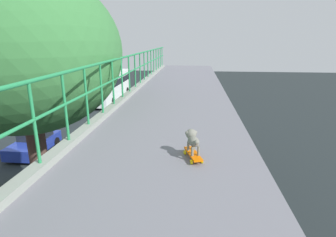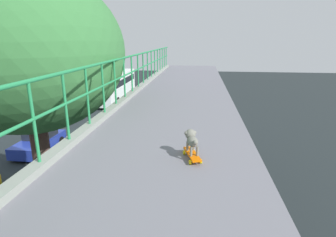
{
  "view_description": "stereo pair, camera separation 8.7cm",
  "coord_description": "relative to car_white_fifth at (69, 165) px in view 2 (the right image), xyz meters",
  "views": [
    {
      "loc": [
        1.74,
        -3.07,
        7.15
      ],
      "look_at": [
        1.32,
        1.25,
        5.87
      ],
      "focal_mm": 28.95,
      "sensor_mm": 36.0,
      "label": 1
    },
    {
      "loc": [
        1.83,
        -3.06,
        7.15
      ],
      "look_at": [
        1.32,
        1.25,
        5.87
      ],
      "focal_mm": 28.95,
      "sensor_mm": 36.0,
      "label": 2
    }
  ],
  "objects": [
    {
      "name": "overpass_deck",
      "position": [
        6.2,
        -9.37,
        4.54
      ],
      "size": [
        3.06,
        29.48,
        0.48
      ],
      "color": "slate",
      "rests_on": "bridge_pier"
    },
    {
      "name": "green_railing",
      "position": [
        4.72,
        -9.37,
        5.05
      ],
      "size": [
        0.2,
        28.01,
        1.2
      ],
      "color": "gray",
      "rests_on": "overpass_deck"
    },
    {
      "name": "car_white_fifth",
      "position": [
        0.0,
        0.0,
        0.0
      ],
      "size": [
        1.74,
        3.93,
        1.45
      ],
      "color": "white",
      "rests_on": "ground"
    },
    {
      "name": "car_blue_sixth",
      "position": [
        -3.55,
        3.05,
        -0.04
      ],
      "size": [
        1.9,
        3.93,
        1.39
      ],
      "color": "#1F3297",
      "rests_on": "ground"
    },
    {
      "name": "car_green_seventh",
      "position": [
        0.3,
        6.11,
        0.04
      ],
      "size": [
        1.94,
        4.24,
        1.52
      ],
      "color": "#1E6F34",
      "rests_on": "ground"
    },
    {
      "name": "city_bus",
      "position": [
        -3.39,
        18.83,
        1.15
      ],
      "size": [
        2.62,
        10.38,
        3.24
      ],
      "color": "white",
      "rests_on": "ground"
    },
    {
      "name": "roadside_tree_mid",
      "position": [
        2.12,
        -5.41,
        6.06
      ],
      "size": [
        5.26,
        5.26,
        8.99
      ],
      "color": "#4B332D",
      "rests_on": "ground"
    },
    {
      "name": "toy_skateboard",
      "position": [
        6.72,
        -8.81,
        4.85
      ],
      "size": [
        0.29,
        0.53,
        0.09
      ],
      "color": "#EC6303",
      "rests_on": "overpass_deck"
    },
    {
      "name": "small_dog",
      "position": [
        6.71,
        -8.76,
        5.07
      ],
      "size": [
        0.24,
        0.39,
        0.32
      ],
      "color": "slate",
      "rests_on": "toy_skateboard"
    }
  ]
}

